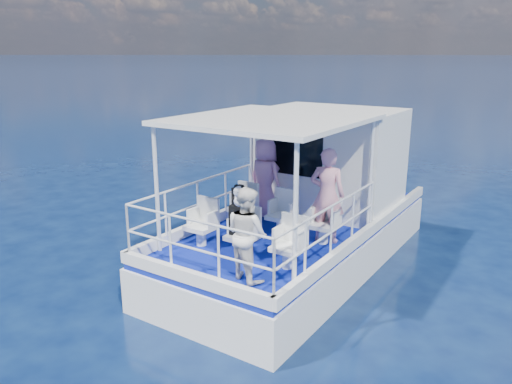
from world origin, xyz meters
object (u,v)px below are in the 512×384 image
passenger_port_fwd (265,179)px  passenger_stbd_aft (247,234)px  backpack_center (240,220)px  panda (240,196)px

passenger_port_fwd → passenger_stbd_aft: bearing=129.2°
passenger_port_fwd → backpack_center: size_ratio=3.24×
passenger_port_fwd → passenger_stbd_aft: size_ratio=1.16×
backpack_center → panda: 0.44m
passenger_stbd_aft → backpack_center: passenger_stbd_aft is taller
passenger_port_fwd → passenger_stbd_aft: passenger_port_fwd is taller
backpack_center → panda: bearing=-69.2°
passenger_stbd_aft → panda: bearing=-28.8°
panda → passenger_port_fwd: bearing=111.2°
passenger_port_fwd → backpack_center: 2.14m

